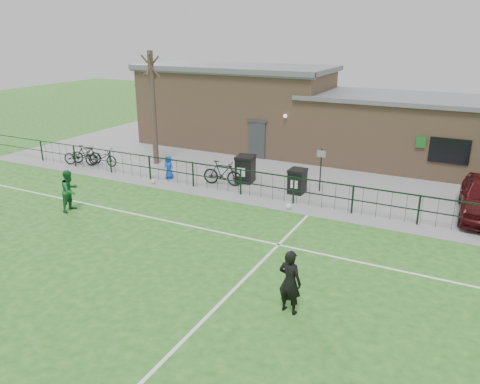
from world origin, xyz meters
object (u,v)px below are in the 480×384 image
at_px(bicycle_b, 86,154).
at_px(spectator_child, 169,167).
at_px(bicycle_a, 80,156).
at_px(bicycle_d, 223,173).
at_px(bare_tree, 153,109).
at_px(wheelie_bin_left, 245,170).
at_px(bicycle_c, 102,157).
at_px(outfield_player, 70,191).
at_px(ball_ground, 153,182).
at_px(wheelie_bin_right, 297,182).
at_px(sign_post, 321,170).

bearing_deg(bicycle_b, spectator_child, -109.43).
relative_size(bicycle_a, bicycle_d, 0.98).
relative_size(bare_tree, wheelie_bin_left, 4.97).
distance_m(wheelie_bin_left, bicycle_c, 8.21).
bearing_deg(bicycle_a, spectator_child, -102.68).
distance_m(bicycle_b, outfield_player, 7.20).
relative_size(outfield_player, ball_ground, 7.08).
xyz_separation_m(bicycle_d, ball_ground, (-3.07, -1.35, -0.49)).
distance_m(bare_tree, bicycle_c, 3.81).
xyz_separation_m(outfield_player, ball_ground, (0.86, 4.28, -0.73)).
distance_m(bicycle_c, spectator_child, 4.55).
xyz_separation_m(bicycle_a, bicycle_b, (0.06, 0.40, 0.01)).
bearing_deg(ball_ground, wheelie_bin_right, 16.09).
height_order(wheelie_bin_right, sign_post, sign_post).
relative_size(spectator_child, outfield_player, 0.68).
distance_m(bare_tree, ball_ground, 4.67).
bearing_deg(bare_tree, wheelie_bin_right, -7.51).
bearing_deg(wheelie_bin_left, sign_post, -4.96).
relative_size(wheelie_bin_left, bicycle_b, 0.70).
relative_size(wheelie_bin_right, spectator_child, 0.88).
xyz_separation_m(bare_tree, ball_ground, (2.06, -3.05, -2.88)).
bearing_deg(bicycle_b, sign_post, -101.49).
bearing_deg(bicycle_d, wheelie_bin_left, -45.22).
distance_m(bicycle_a, bicycle_c, 1.23).
height_order(wheelie_bin_left, bicycle_c, wheelie_bin_left).
relative_size(wheelie_bin_right, bicycle_b, 0.60).
bearing_deg(outfield_player, sign_post, -56.05).
bearing_deg(outfield_player, bicycle_a, 36.36).
relative_size(sign_post, ball_ground, 8.30).
distance_m(wheelie_bin_right, bicycle_c, 10.97).
bearing_deg(spectator_child, wheelie_bin_left, 24.82).
height_order(bare_tree, bicycle_d, bare_tree).
xyz_separation_m(bare_tree, outfield_player, (1.21, -7.33, -2.15)).
distance_m(bare_tree, wheelie_bin_right, 9.08).
distance_m(bare_tree, spectator_child, 3.84).
height_order(wheelie_bin_right, spectator_child, spectator_child).
xyz_separation_m(wheelie_bin_left, outfield_player, (-4.65, -6.57, 0.23)).
bearing_deg(bicycle_d, ball_ground, 106.52).
relative_size(bicycle_a, bicycle_b, 1.12).
relative_size(wheelie_bin_left, wheelie_bin_right, 1.18).
bearing_deg(bare_tree, wheelie_bin_left, -7.31).
xyz_separation_m(bicycle_b, spectator_child, (5.63, -0.20, 0.07)).
relative_size(bicycle_d, outfield_player, 1.14).
xyz_separation_m(bicycle_c, spectator_child, (4.54, -0.26, 0.10)).
distance_m(bicycle_a, bicycle_d, 8.58).
height_order(bicycle_a, bicycle_b, bicycle_b).
xyz_separation_m(wheelie_bin_left, bicycle_d, (-0.73, -0.94, -0.02)).
bearing_deg(spectator_child, bicycle_d, 11.76).
distance_m(bicycle_a, outfield_player, 6.94).
height_order(bicycle_d, spectator_child, bicycle_d).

